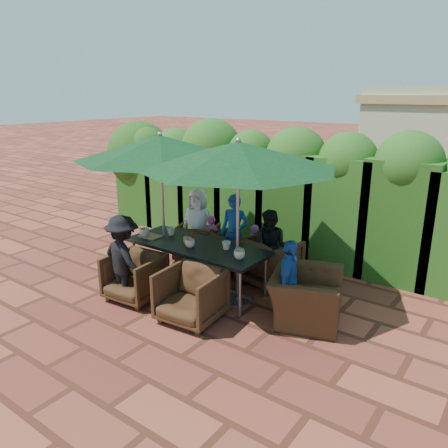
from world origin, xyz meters
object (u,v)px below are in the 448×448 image
Objects in this scene: umbrella_left at (160,148)px; chair_near_left at (134,275)px; chair_far_left at (197,240)px; chair_end_right at (306,289)px; chair_far_mid at (231,249)px; chair_near_right at (191,293)px; chair_far_right at (270,259)px; dining_table at (197,249)px; umbrella_right at (238,156)px.

umbrella_left is 2.04m from chair_near_left.
chair_end_right is (2.69, -0.89, 0.09)m from chair_far_left.
chair_far_mid is 1.94m from chair_near_left.
chair_near_left is 0.96× the size of chair_near_right.
chair_far_right is at bearing 28.05° from umbrella_left.
umbrella_left reaches higher than chair_far_mid.
chair_far_mid is at bearing 55.48° from umbrella_left.
chair_end_right reaches higher than chair_near_right.
umbrella_left is at bearing 73.85° from chair_far_mid.
chair_near_right reaches higher than chair_near_left.
dining_table is 1.23m from chair_far_right.
chair_near_right is 0.77× the size of chair_end_right.
chair_near_right is at bearing -54.84° from dining_table.
chair_far_left is (-0.83, 1.00, -0.30)m from dining_table.
chair_far_left is at bearing 129.63° from dining_table.
chair_far_mid is 0.86× the size of chair_far_right.
umbrella_right is at bearing 28.07° from chair_near_left.
dining_table is 1.33m from chair_far_left.
chair_far_right is 1.04× the size of chair_near_right.
chair_far_right reaches higher than chair_near_left.
umbrella_right is 3.31× the size of chair_far_right.
chair_near_left is (0.21, -0.89, -1.82)m from umbrella_left.
umbrella_left is at bearing 72.77° from chair_end_right.
chair_near_right is at bearing 95.96° from chair_far_right.
chair_far_left reaches higher than chair_far_mid.
chair_far_mid is (-0.06, 1.03, -0.31)m from dining_table.
dining_table is 2.87× the size of chair_near_right.
chair_end_right is (1.09, 0.10, -1.75)m from umbrella_right.
dining_table is 1.71m from umbrella_left.
umbrella_right is 2.40m from chair_near_left.
chair_far_left is (-1.60, 0.99, -1.84)m from umbrella_right.
umbrella_left is 3.33× the size of chair_near_right.
chair_end_right is (1.86, 0.11, -0.21)m from dining_table.
chair_end_right is at bearing 141.43° from chair_far_left.
umbrella_left is 2.52m from chair_far_right.
chair_far_left is 2.83m from chair_end_right.
dining_table is 0.86× the size of umbrella_left.
umbrella_left and umbrella_right have the same top height.
umbrella_right is 3.60× the size of chair_near_left.
chair_near_right is at bearing 127.64° from chair_far_mid.
chair_near_left is 2.58m from chair_end_right.
umbrella_right reaches higher than chair_end_right.
umbrella_right is 2.06m from chair_end_right.
chair_far_left is at bearing 148.41° from umbrella_right.
chair_far_right reaches higher than chair_near_right.
dining_table is 2.75× the size of chair_far_right.
umbrella_left reaches higher than dining_table.
dining_table is at bearing 52.55° from chair_near_left.
umbrella_left reaches higher than chair_near_left.
chair_near_left is at bearing 174.62° from chair_near_right.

